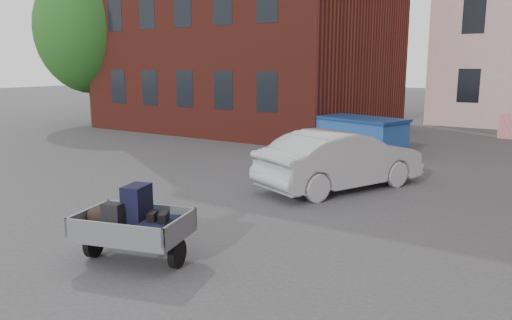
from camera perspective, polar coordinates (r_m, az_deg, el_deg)
The scene contains 6 objects.
ground at distance 9.43m, azimuth 0.69°, elevation -7.52°, with size 120.00×120.00×0.00m, color #38383A.
far_building at distance 38.61m, azimuth -6.54°, elevation 12.27°, with size 6.00×6.00×8.00m, color maroon.
tree at distance 26.71m, azimuth -18.52°, elevation 15.00°, with size 5.28×5.28×8.30m.
trailer at distance 7.81m, azimuth -13.93°, elevation -7.09°, with size 1.84×1.96×1.20m.
dumpster at distance 17.25m, azimuth 11.89°, elevation 2.75°, with size 3.25×2.30×1.23m.
silver_car at distance 12.24m, azimuth 9.72°, elevation 0.04°, with size 1.51×4.33×1.43m, color #A1A3A8.
Camera 1 is at (4.88, -7.51, 2.96)m, focal length 35.00 mm.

